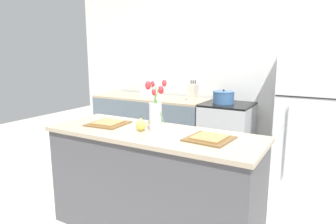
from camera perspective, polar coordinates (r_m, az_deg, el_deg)
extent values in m
cube|color=silver|center=(4.20, 12.04, 8.62)|extent=(5.20, 0.08, 2.70)
cube|color=#4C4C51|center=(2.61, -2.80, -13.62)|extent=(1.76, 0.62, 0.86)
cube|color=tan|center=(2.45, -2.89, -4.14)|extent=(1.80, 0.66, 0.03)
cube|color=slate|center=(4.42, -3.30, -3.06)|extent=(1.68, 0.60, 0.87)
cube|color=tan|center=(4.33, -3.37, 2.69)|extent=(1.68, 0.60, 0.03)
cube|color=#B2B5B7|center=(3.93, 11.10, -5.03)|extent=(0.60, 0.60, 0.87)
cube|color=black|center=(3.83, 11.35, 1.42)|extent=(0.60, 0.60, 0.02)
cube|color=black|center=(3.67, 9.54, -6.71)|extent=(0.42, 0.01, 0.29)
cube|color=silver|center=(3.66, 25.59, -0.12)|extent=(0.68, 0.64, 1.75)
cube|color=black|center=(3.31, 25.46, 2.48)|extent=(0.67, 0.01, 0.01)
cylinder|color=#B2B5B7|center=(3.41, 21.60, -5.39)|extent=(0.02, 0.02, 0.76)
cylinder|color=silver|center=(2.45, -2.33, -0.97)|extent=(0.11, 0.11, 0.23)
cylinder|color=#4C9342|center=(2.42, -1.99, 1.56)|extent=(0.14, 0.03, 0.31)
ellipsoid|color=red|center=(2.35, -0.71, 5.52)|extent=(0.04, 0.04, 0.06)
cylinder|color=#4C9342|center=(2.45, -1.93, 0.72)|extent=(0.03, 0.06, 0.25)
ellipsoid|color=red|center=(2.44, -1.38, 4.23)|extent=(0.05, 0.05, 0.07)
cylinder|color=#4C9342|center=(2.46, -2.62, 1.36)|extent=(0.06, 0.04, 0.30)
ellipsoid|color=red|center=(2.46, -2.98, 5.34)|extent=(0.03, 0.03, 0.05)
cylinder|color=#4C9342|center=(2.43, -2.78, 1.18)|extent=(0.07, 0.07, 0.29)
ellipsoid|color=red|center=(2.40, -3.87, 5.09)|extent=(0.05, 0.05, 0.07)
cylinder|color=#4C9342|center=(2.43, -2.47, 0.55)|extent=(0.02, 0.05, 0.25)
ellipsoid|color=red|center=(2.38, -2.66, 3.80)|extent=(0.04, 0.04, 0.05)
ellipsoid|color=#E5CC4C|center=(2.47, -5.19, -2.59)|extent=(0.08, 0.08, 0.09)
cone|color=#E5CC4C|center=(2.46, -5.21, -1.44)|extent=(0.04, 0.04, 0.04)
cylinder|color=brown|center=(2.45, -5.22, -0.90)|extent=(0.01, 0.01, 0.02)
cube|color=brown|center=(2.74, -11.33, -2.19)|extent=(0.34, 0.34, 0.01)
cube|color=#A37A42|center=(2.74, -11.34, -1.94)|extent=(0.24, 0.24, 0.01)
cube|color=brown|center=(2.25, 7.88, -5.06)|extent=(0.34, 0.34, 0.01)
cube|color=#A37A42|center=(2.24, 7.88, -4.77)|extent=(0.24, 0.24, 0.01)
cube|color=silver|center=(4.30, -3.19, 3.98)|extent=(0.26, 0.18, 0.17)
cube|color=black|center=(4.32, -3.71, 5.13)|extent=(0.05, 0.11, 0.01)
cube|color=black|center=(4.27, -2.69, 5.07)|extent=(0.05, 0.11, 0.01)
cube|color=black|center=(4.37, -4.74, 4.41)|extent=(0.02, 0.02, 0.02)
cylinder|color=#386093|center=(3.83, 10.52, 2.68)|extent=(0.27, 0.27, 0.14)
cylinder|color=#386093|center=(3.82, 10.57, 3.81)|extent=(0.27, 0.27, 0.01)
sphere|color=black|center=(3.82, 10.58, 4.09)|extent=(0.02, 0.02, 0.02)
cube|color=beige|center=(4.00, 4.78, 3.77)|extent=(0.10, 0.14, 0.22)
cylinder|color=black|center=(4.00, 4.42, 5.72)|extent=(0.01, 0.01, 0.05)
cylinder|color=black|center=(3.99, 4.81, 5.70)|extent=(0.01, 0.01, 0.05)
cylinder|color=black|center=(3.97, 5.20, 5.67)|extent=(0.01, 0.01, 0.05)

